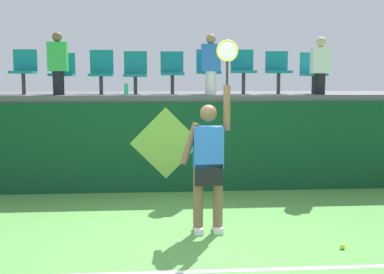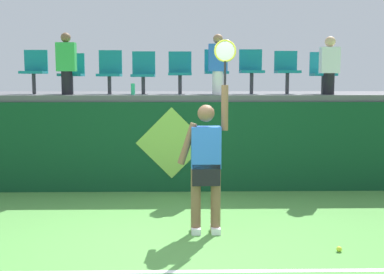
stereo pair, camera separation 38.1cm
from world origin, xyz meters
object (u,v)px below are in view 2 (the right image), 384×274
Objects in this scene: stadium_chair_1 at (72,71)px; stadium_chair_2 at (110,70)px; stadium_chair_0 at (35,69)px; spectator_2 at (218,63)px; tennis_player at (206,161)px; tennis_ball at (339,249)px; stadium_chair_5 at (216,69)px; spectator_0 at (329,64)px; water_bottle at (133,89)px; stadium_chair_8 at (322,71)px; spectator_1 at (66,63)px; stadium_chair_7 at (287,69)px; stadium_chair_6 at (251,68)px; stadium_chair_4 at (180,70)px; stadium_chair_3 at (143,71)px.

stadium_chair_2 is (0.72, 0.01, 0.02)m from stadium_chair_1.
spectator_2 is (3.46, -0.43, 0.09)m from stadium_chair_0.
tennis_player is 1.93m from tennis_ball.
stadium_chair_5 is 0.80× the size of spectator_0.
water_bottle is 0.26× the size of stadium_chair_8.
stadium_chair_8 is (5.50, 0.00, -0.03)m from stadium_chair_0.
spectator_2 reaches higher than stadium_chair_5.
stadium_chair_7 is at bearing 5.87° from spectator_1.
stadium_chair_6 is at bearing 7.08° from spectator_1.
stadium_chair_8 reaches higher than tennis_player.
stadium_chair_6 reaches higher than water_bottle.
tennis_player is at bearing -130.93° from spectator_0.
stadium_chair_4 is 1.01× the size of stadium_chair_8.
stadium_chair_8 is (2.74, 0.00, -0.01)m from stadium_chair_4.
tennis_player is at bearing -126.74° from stadium_chair_8.
stadium_chair_4 reaches higher than water_bottle.
tennis_player is 3.08× the size of stadium_chair_4.
water_bottle is 2.32m from stadium_chair_6.
tennis_ball is 0.06× the size of spectator_1.
spectator_0 is at bearing -17.88° from stadium_chair_6.
stadium_chair_2 is (-3.21, 3.96, 2.14)m from tennis_ball.
stadium_chair_6 is at bearing -0.05° from stadium_chair_4.
stadium_chair_1 is (-3.93, 3.95, 2.12)m from tennis_ball.
stadium_chair_6 is 1.44m from spectator_0.
stadium_chair_3 is at bearing 179.86° from stadium_chair_5.
spectator_1 reaches higher than stadium_chair_8.
stadium_chair_4 is (0.84, 0.59, 0.35)m from water_bottle.
stadium_chair_0 reaches higher than tennis_ball.
tennis_player is 3.10m from spectator_2.
water_bottle is 1.69m from stadium_chair_5.
stadium_chair_6 reaches higher than stadium_chair_4.
stadium_chair_4 is at bearing -179.99° from stadium_chair_8.
spectator_2 is (0.69, -0.43, 0.12)m from stadium_chair_4.
stadium_chair_7 reaches higher than stadium_chair_8.
stadium_chair_3 is 0.70m from stadium_chair_4.
stadium_chair_6 reaches higher than tennis_player.
stadium_chair_4 is (2.76, 0.00, -0.03)m from stadium_chair_0.
tennis_ball is 4.58m from stadium_chair_8.
stadium_chair_4 is at bearing 179.95° from stadium_chair_6.
spectator_0 is 2.05m from spectator_2.
stadium_chair_0 is 4.13m from stadium_chair_6.
stadium_chair_8 is 2.09m from spectator_2.
spectator_1 reaches higher than spectator_0.
stadium_chair_4 is 0.69m from stadium_chair_5.
water_bottle is at bearing -144.84° from stadium_chair_4.
spectator_0 reaches higher than stadium_chair_3.
spectator_1 is at bearing -168.30° from stadium_chair_4.
stadium_chair_3 is (0.15, 0.60, 0.33)m from water_bottle.
stadium_chair_5 is (2.75, 0.00, 0.05)m from stadium_chair_1.
stadium_chair_4 reaches higher than tennis_ball.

